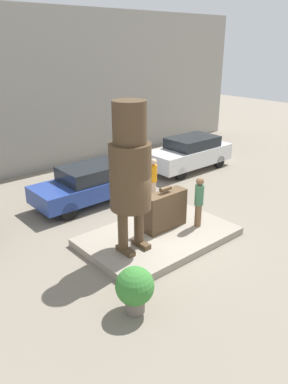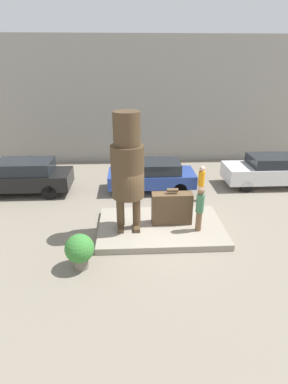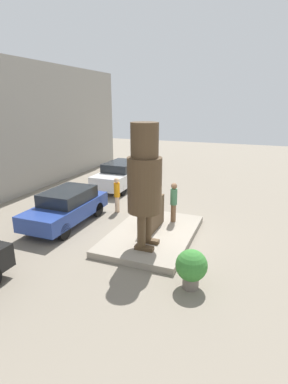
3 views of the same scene
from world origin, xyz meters
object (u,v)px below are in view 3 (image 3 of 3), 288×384
object	(u,v)px
giant_suitcase	(152,213)
parked_car_white	(120,175)
worker_hivis	(117,193)
statue_figure	(145,177)
tourist	(174,201)
planter_pot	(191,267)
parked_car_blue	(67,206)

from	to	relation	value
giant_suitcase	parked_car_white	xyz separation A→B (m)	(5.65, 4.13, -0.02)
worker_hivis	giant_suitcase	bearing A→B (deg)	-124.86
statue_figure	tourist	bearing A→B (deg)	-6.99
parked_car_white	planter_pot	world-z (taller)	parked_car_white
statue_figure	giant_suitcase	bearing A→B (deg)	10.24
giant_suitcase	tourist	xyz separation A→B (m)	(0.92, -0.61, 0.31)
giant_suitcase	parked_car_blue	bearing A→B (deg)	96.60
parked_car_blue	parked_car_white	world-z (taller)	parked_car_white
statue_figure	planter_pot	distance (m)	3.28
planter_pot	worker_hivis	world-z (taller)	worker_hivis
giant_suitcase	parked_car_white	bearing A→B (deg)	36.19
parked_car_blue	parked_car_white	xyz separation A→B (m)	(6.09, 0.32, 0.04)
statue_figure	planter_pot	size ratio (longest dim) A/B	3.67
parked_car_white	worker_hivis	world-z (taller)	worker_hivis
giant_suitcase	tourist	distance (m)	1.15
statue_figure	worker_hivis	size ratio (longest dim) A/B	2.52
parked_car_blue	worker_hivis	bearing A→B (deg)	146.92
statue_figure	parked_car_white	size ratio (longest dim) A/B	0.96
giant_suitcase	planter_pot	size ratio (longest dim) A/B	1.30
giant_suitcase	parked_car_blue	world-z (taller)	giant_suitcase
statue_figure	planter_pot	world-z (taller)	statue_figure
parked_car_blue	planter_pot	bearing A→B (deg)	65.92
tourist	parked_car_white	xyz separation A→B (m)	(4.73, 4.75, -0.33)
tourist	parked_car_white	distance (m)	6.71
parked_car_blue	giant_suitcase	bearing A→B (deg)	96.60
tourist	parked_car_blue	size ratio (longest dim) A/B	0.40
giant_suitcase	statue_figure	bearing A→B (deg)	-169.76
parked_car_white	giant_suitcase	bearing A→B (deg)	36.19
parked_car_white	worker_hivis	distance (m)	4.31
parked_car_blue	planter_pot	size ratio (longest dim) A/B	3.64
tourist	parked_car_white	bearing A→B (deg)	45.12
statue_figure	tourist	size ratio (longest dim) A/B	2.53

